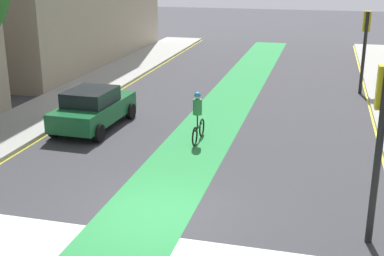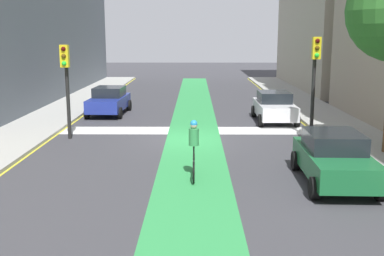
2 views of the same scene
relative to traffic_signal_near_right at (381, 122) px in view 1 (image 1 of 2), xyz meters
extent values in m
plane|color=#38383D|center=(-5.16, 0.05, -2.88)|extent=(120.00, 120.00, 0.00)
cube|color=#2D8C47|center=(-5.47, 0.05, -2.87)|extent=(2.40, 60.00, 0.01)
cube|color=silver|center=(-5.16, -1.95, -2.88)|extent=(12.00, 1.80, 0.01)
cylinder|color=black|center=(0.00, -0.12, -0.83)|extent=(0.16, 0.16, 4.10)
sphere|color=#4C380C|center=(0.00, 0.22, 0.74)|extent=(0.20, 0.20, 0.20)
sphere|color=#26D833|center=(0.00, 0.22, 0.44)|extent=(0.20, 0.20, 0.20)
cylinder|color=black|center=(0.52, 14.52, -0.90)|extent=(0.16, 0.16, 3.95)
cube|color=gold|center=(0.52, 14.72, 0.60)|extent=(0.35, 0.28, 0.95)
sphere|color=#3F0A0A|center=(0.52, 14.86, 0.90)|extent=(0.20, 0.20, 0.20)
sphere|color=#4C380C|center=(0.52, 14.86, 0.60)|extent=(0.20, 0.20, 0.20)
sphere|color=#26D833|center=(0.52, 14.86, 0.30)|extent=(0.20, 0.20, 0.20)
cube|color=#196033|center=(-9.79, 6.28, -2.21)|extent=(1.93, 4.26, 0.70)
cube|color=black|center=(-9.79, 6.08, -1.58)|extent=(1.66, 2.05, 0.55)
cylinder|color=black|center=(-10.64, 7.78, -2.56)|extent=(0.24, 0.65, 0.64)
cylinder|color=black|center=(-8.84, 7.72, -2.56)|extent=(0.24, 0.65, 0.64)
cylinder|color=black|center=(-10.73, 4.84, -2.56)|extent=(0.24, 0.65, 0.64)
cylinder|color=black|center=(-8.94, 4.78, -2.56)|extent=(0.24, 0.65, 0.64)
torus|color=black|center=(-5.49, 6.28, -2.54)|extent=(0.06, 0.68, 0.68)
torus|color=black|center=(-5.49, 5.23, -2.54)|extent=(0.06, 0.68, 0.68)
cylinder|color=black|center=(-5.49, 5.75, -2.36)|extent=(0.06, 0.95, 0.06)
cylinder|color=black|center=(-5.49, 5.60, -2.09)|extent=(0.05, 0.05, 0.50)
cylinder|color=#338C4C|center=(-5.49, 5.60, -1.56)|extent=(0.32, 0.32, 0.55)
sphere|color=beige|center=(-5.49, 5.60, -1.18)|extent=(0.22, 0.22, 0.22)
sphere|color=#268CCC|center=(-5.49, 5.60, -1.14)|extent=(0.23, 0.23, 0.23)
camera|label=1|loc=(-1.31, -11.39, 3.33)|focal=48.40mm
camera|label=2|loc=(-5.53, 20.26, 1.60)|focal=44.23mm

